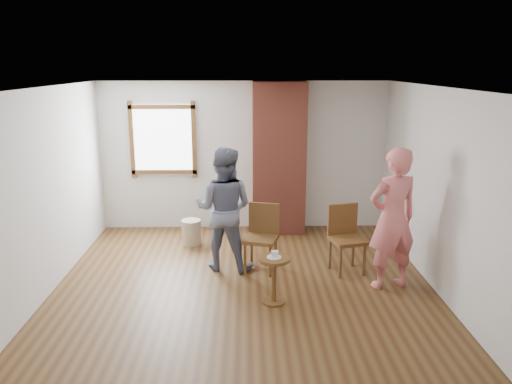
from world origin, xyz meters
TOP-DOWN VIEW (x-y plane):
  - ground at (0.00, 0.00)m, footprint 5.50×5.50m
  - room_shell at (-0.06, 0.61)m, footprint 5.04×5.52m
  - brick_chimney at (0.60, 2.50)m, footprint 0.90×0.50m
  - stoneware_crock at (-0.86, 1.87)m, footprint 0.41×0.41m
  - dark_pot at (-0.95, 1.99)m, footprint 0.16×0.16m
  - dining_chair_left at (0.26, 0.82)m, footprint 0.55×0.55m
  - dining_chair_right at (1.44, 0.75)m, footprint 0.54×0.54m
  - side_table at (0.37, -0.25)m, footprint 0.40×0.40m
  - cake_plate at (0.37, -0.25)m, footprint 0.18×0.18m
  - cake_slice at (0.38, -0.25)m, footprint 0.08×0.07m
  - man at (-0.28, 0.88)m, footprint 0.99×0.86m
  - person_pink at (1.92, 0.18)m, footprint 0.78×0.62m

SIDE VIEW (x-z plane):
  - ground at x=0.00m, z-range 0.00..0.00m
  - dark_pot at x=-0.95m, z-range 0.00..0.15m
  - stoneware_crock at x=-0.86m, z-range 0.00..0.41m
  - side_table at x=0.37m, z-range 0.10..0.70m
  - dining_chair_left at x=0.26m, z-range 0.06..1.01m
  - dining_chair_right at x=1.44m, z-range 0.06..1.01m
  - cake_plate at x=0.37m, z-range 0.60..0.61m
  - cake_slice at x=0.38m, z-range 0.61..0.67m
  - man at x=-0.28m, z-range 0.00..1.77m
  - person_pink at x=1.92m, z-range 0.00..1.88m
  - brick_chimney at x=0.60m, z-range 0.00..2.60m
  - room_shell at x=-0.06m, z-range 0.50..3.12m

